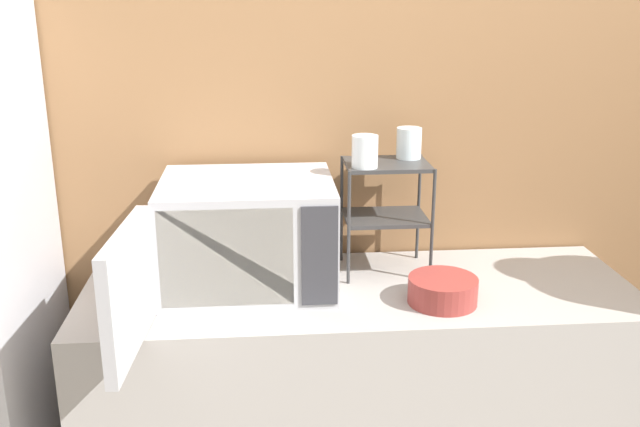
# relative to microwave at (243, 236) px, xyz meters

# --- Properties ---
(wall_back) EXTENTS (8.00, 0.06, 2.60)m
(wall_back) POSITION_rel_microwave_xyz_m (0.34, 0.29, 0.21)
(wall_back) COLOR olive
(wall_back) RESTS_ON ground_plane
(counter) EXTENTS (1.64, 0.58, 0.93)m
(counter) POSITION_rel_microwave_xyz_m (0.34, -0.04, -0.63)
(counter) COLOR #9E9993
(counter) RESTS_ON ground_plane
(microwave) EXTENTS (0.56, 0.80, 0.32)m
(microwave) POSITION_rel_microwave_xyz_m (0.00, 0.00, 0.00)
(microwave) COLOR #ADADB2
(microwave) RESTS_ON counter
(dish_rack) EXTENTS (0.26, 0.20, 0.35)m
(dish_rack) POSITION_rel_microwave_xyz_m (0.44, 0.10, 0.09)
(dish_rack) COLOR #333333
(dish_rack) RESTS_ON counter
(glass_front_left) EXTENTS (0.08, 0.08, 0.09)m
(glass_front_left) POSITION_rel_microwave_xyz_m (0.36, 0.04, 0.24)
(glass_front_left) COLOR silver
(glass_front_left) RESTS_ON dish_rack
(glass_back_right) EXTENTS (0.08, 0.08, 0.09)m
(glass_back_right) POSITION_rel_microwave_xyz_m (0.51, 0.15, 0.24)
(glass_back_right) COLOR silver
(glass_back_right) RESTS_ON dish_rack
(bowl) EXTENTS (0.20, 0.20, 0.08)m
(bowl) POSITION_rel_microwave_xyz_m (0.56, -0.16, -0.12)
(bowl) COLOR maroon
(bowl) RESTS_ON counter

